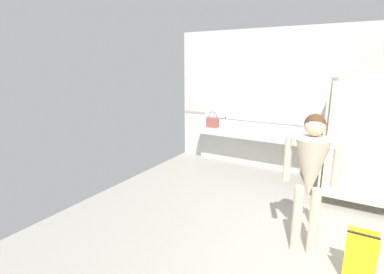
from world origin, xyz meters
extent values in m
cube|color=silver|center=(0.00, 3.23, 1.44)|extent=(7.78, 0.12, 2.88)
cube|color=#9E937F|center=(0.00, 3.17, 1.05)|extent=(7.78, 0.01, 0.06)
cube|color=silver|center=(-2.14, 2.88, 0.76)|extent=(2.44, 0.54, 0.14)
cube|color=silver|center=(-2.14, 3.11, 0.34)|extent=(2.44, 0.08, 0.69)
cube|color=beige|center=(-2.96, 2.85, 0.78)|extent=(0.42, 0.29, 0.11)
cylinder|color=silver|center=(-2.96, 3.06, 0.88)|extent=(0.04, 0.04, 0.11)
cylinder|color=silver|center=(-2.96, 3.01, 0.93)|extent=(0.03, 0.11, 0.03)
sphere|color=silver|center=(-2.89, 3.07, 0.86)|extent=(0.04, 0.04, 0.04)
cube|color=beige|center=(-2.14, 2.85, 0.78)|extent=(0.42, 0.29, 0.11)
cylinder|color=silver|center=(-2.14, 3.06, 0.88)|extent=(0.04, 0.04, 0.11)
cylinder|color=silver|center=(-2.14, 3.01, 0.93)|extent=(0.03, 0.11, 0.03)
sphere|color=silver|center=(-2.07, 3.07, 0.86)|extent=(0.04, 0.04, 0.04)
cube|color=beige|center=(-1.33, 2.85, 0.78)|extent=(0.42, 0.29, 0.11)
cylinder|color=silver|center=(-1.33, 3.06, 0.88)|extent=(0.04, 0.04, 0.11)
cylinder|color=silver|center=(-1.33, 3.01, 0.93)|extent=(0.03, 0.11, 0.03)
sphere|color=silver|center=(-1.26, 3.07, 0.86)|extent=(0.04, 0.04, 0.04)
cube|color=silver|center=(-2.14, 3.16, 1.64)|extent=(2.34, 0.02, 1.33)
cube|color=beige|center=(-0.57, 2.45, 1.06)|extent=(0.03, 1.40, 1.87)
cylinder|color=silver|center=(-0.57, 1.81, 0.06)|extent=(0.05, 0.05, 0.12)
cube|color=beige|center=(-0.08, 1.78, 1.06)|extent=(0.90, 0.03, 1.77)
cylinder|color=beige|center=(-0.45, 0.42, 0.41)|extent=(0.11, 0.11, 0.81)
cylinder|color=beige|center=(-0.63, 0.39, 0.41)|extent=(0.11, 0.11, 0.81)
cone|color=beige|center=(-0.54, 0.40, 1.04)|extent=(0.46, 0.46, 0.70)
cube|color=beige|center=(-0.54, 0.40, 1.36)|extent=(0.46, 0.23, 0.10)
cylinder|color=beige|center=(-0.29, 0.44, 1.13)|extent=(0.08, 0.08, 0.52)
cylinder|color=beige|center=(-0.79, 0.36, 1.13)|extent=(0.08, 0.08, 0.52)
sphere|color=beige|center=(-0.54, 0.40, 1.53)|extent=(0.22, 0.22, 0.22)
sphere|color=#472D19|center=(-0.54, 0.41, 1.55)|extent=(0.22, 0.22, 0.22)
cube|color=#934C42|center=(-2.91, 2.75, 0.93)|extent=(0.26, 0.12, 0.21)
torus|color=#934C42|center=(-2.91, 2.75, 1.08)|extent=(0.20, 0.02, 0.20)
cylinder|color=white|center=(-2.74, 3.04, 0.91)|extent=(0.07, 0.07, 0.16)
cylinder|color=black|center=(-2.74, 3.04, 1.01)|extent=(0.03, 0.03, 0.04)
cube|color=yellow|center=(0.03, 0.07, 0.29)|extent=(0.28, 0.10, 0.57)
cube|color=yellow|center=(0.03, 0.16, 0.29)|extent=(0.28, 0.10, 0.57)
cylinder|color=black|center=(0.03, 0.12, 0.56)|extent=(0.28, 0.02, 0.02)
camera|label=1|loc=(-0.13, -2.91, 2.16)|focal=27.42mm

